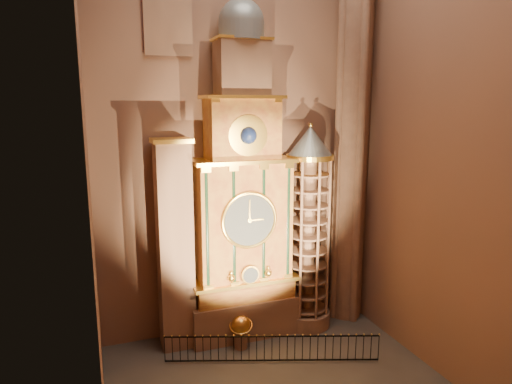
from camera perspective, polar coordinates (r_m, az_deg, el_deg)
name	(u,v)px	position (r m, az deg, el deg)	size (l,w,h in m)	color
wall_back	(236,119)	(22.94, -2.57, 9.12)	(22.00, 22.00, 0.00)	#875C48
wall_left	(85,127)	(15.88, -20.58, 7.57)	(22.00, 22.00, 0.00)	#875C48
wall_right	(434,121)	(21.10, 21.39, 8.21)	(22.00, 22.00, 0.00)	#875C48
astronomical_clock	(243,208)	(22.52, -1.68, -2.02)	(5.60, 2.41, 16.70)	#8C634C
portrait_tower	(175,245)	(22.15, -10.10, -6.52)	(1.80, 1.60, 10.20)	#8C634C
stair_turret	(308,230)	(23.94, 6.54, -4.78)	(2.50, 2.50, 10.80)	#8C634C
gothic_pier	(353,118)	(24.59, 12.02, 9.02)	(2.04, 2.04, 22.00)	#8C634C
celestial_globe	(241,329)	(23.13, -1.91, -16.73)	(1.44, 1.40, 1.65)	#8C634C
iron_railing	(272,349)	(22.14, 2.01, -19.00)	(9.30, 3.29, 1.27)	black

